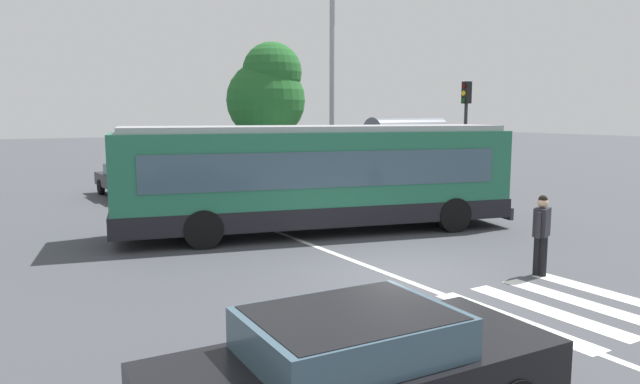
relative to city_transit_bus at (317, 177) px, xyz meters
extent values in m
plane|color=#424449|center=(-0.72, -4.74, -1.59)|extent=(160.00, 160.00, 0.00)
cylinder|color=black|center=(3.95, 0.24, -1.09)|extent=(1.04, 0.53, 1.00)
cylinder|color=black|center=(3.39, -2.04, -1.09)|extent=(1.04, 0.53, 1.00)
cylinder|color=black|center=(-2.99, 1.94, -1.09)|extent=(1.04, 0.53, 1.00)
cylinder|color=black|center=(-3.55, -0.34, -1.09)|extent=(1.04, 0.53, 1.00)
cube|color=#236B4C|center=(-0.02, 0.00, 0.04)|extent=(11.45, 5.12, 2.55)
cube|color=black|center=(-0.02, 0.00, -0.96)|extent=(11.57, 5.18, 0.55)
cube|color=#3D5666|center=(-0.02, 0.00, 0.34)|extent=(10.16, 4.86, 0.96)
cube|color=#3D5666|center=(5.41, -1.32, 0.24)|extent=(0.57, 2.19, 1.63)
cube|color=black|center=(5.41, -1.32, 1.13)|extent=(0.52, 1.90, 0.28)
cube|color=#99999E|center=(-0.02, 0.00, 1.39)|extent=(10.97, 4.82, 0.16)
cube|color=#28282B|center=(5.52, -1.35, -1.16)|extent=(0.72, 2.51, 0.36)
cylinder|color=black|center=(1.64, -6.34, -1.16)|extent=(0.16, 0.16, 0.85)
cylinder|color=black|center=(1.69, -6.45, -1.16)|extent=(0.16, 0.16, 0.85)
cube|color=#232328|center=(1.67, -6.40, -0.44)|extent=(0.47, 0.39, 0.60)
cylinder|color=#232328|center=(1.44, -6.49, -0.47)|extent=(0.10, 0.10, 0.55)
cylinder|color=#232328|center=(1.89, -6.31, -0.47)|extent=(0.10, 0.10, 0.55)
sphere|color=tan|center=(1.67, -6.40, -0.03)|extent=(0.22, 0.22, 0.22)
sphere|color=black|center=(1.67, -6.40, 0.04)|extent=(0.19, 0.19, 0.19)
cylinder|color=black|center=(-3.71, -8.67, -1.27)|extent=(0.65, 0.22, 0.64)
cube|color=black|center=(-5.13, -9.45, -0.95)|extent=(4.57, 1.99, 0.52)
cube|color=#3D5666|center=(-5.22, -9.45, -0.47)|extent=(2.22, 1.68, 0.44)
cube|color=black|center=(-5.22, -9.45, -0.28)|extent=(2.04, 1.61, 0.09)
cylinder|color=black|center=(-3.79, 11.51, -1.27)|extent=(0.21, 0.64, 0.64)
cylinder|color=black|center=(-2.11, 11.55, -1.27)|extent=(0.21, 0.64, 0.64)
cylinder|color=black|center=(-3.72, 8.72, -1.27)|extent=(0.21, 0.64, 0.64)
cylinder|color=black|center=(-2.05, 8.76, -1.27)|extent=(0.21, 0.64, 0.64)
cube|color=black|center=(-2.92, 10.14, -0.95)|extent=(1.92, 4.54, 0.52)
cube|color=#3D5666|center=(-2.92, 10.05, -0.47)|extent=(1.65, 2.20, 0.44)
cube|color=black|center=(-2.92, 10.05, -0.28)|extent=(1.57, 2.01, 0.09)
cylinder|color=black|center=(-1.08, 11.87, -1.27)|extent=(0.20, 0.64, 0.64)
cylinder|color=black|center=(0.59, 11.89, -1.27)|extent=(0.20, 0.64, 0.64)
cylinder|color=black|center=(-1.06, 9.08, -1.27)|extent=(0.20, 0.64, 0.64)
cylinder|color=black|center=(0.61, 9.10, -1.27)|extent=(0.20, 0.64, 0.64)
cube|color=#234293|center=(-0.23, 10.49, -0.95)|extent=(1.85, 4.51, 0.52)
cube|color=#3D5666|center=(-0.23, 10.40, -0.47)|extent=(1.62, 2.17, 0.44)
cube|color=#234293|center=(-0.23, 10.40, -0.28)|extent=(1.54, 1.99, 0.09)
cylinder|color=black|center=(1.69, 11.80, -1.27)|extent=(0.23, 0.65, 0.64)
cylinder|color=black|center=(3.36, 11.71, -1.27)|extent=(0.23, 0.65, 0.64)
cylinder|color=black|center=(1.55, 9.01, -1.27)|extent=(0.23, 0.65, 0.64)
cylinder|color=black|center=(3.23, 8.93, -1.27)|extent=(0.23, 0.65, 0.64)
cube|color=#196B70|center=(2.46, 10.36, -0.95)|extent=(2.04, 4.59, 0.52)
cube|color=#3D5666|center=(2.45, 10.27, -0.47)|extent=(1.71, 2.24, 0.44)
cube|color=#196B70|center=(2.45, 10.27, -0.28)|extent=(1.63, 2.05, 0.09)
cylinder|color=black|center=(4.12, 11.79, -1.27)|extent=(0.22, 0.64, 0.64)
cylinder|color=black|center=(5.80, 11.83, -1.27)|extent=(0.22, 0.64, 0.64)
cylinder|color=black|center=(4.19, 9.00, -1.27)|extent=(0.22, 0.64, 0.64)
cylinder|color=black|center=(5.87, 9.04, -1.27)|extent=(0.22, 0.64, 0.64)
cube|color=white|center=(5.00, 10.41, -0.95)|extent=(1.93, 4.54, 0.52)
cube|color=#3D5666|center=(5.00, 10.32, -0.47)|extent=(1.65, 2.20, 0.44)
cube|color=white|center=(5.00, 10.32, -0.28)|extent=(1.58, 2.02, 0.09)
cylinder|color=#28282B|center=(9.36, 3.58, 0.32)|extent=(0.14, 0.14, 3.82)
cube|color=black|center=(9.36, 3.58, 2.68)|extent=(0.28, 0.32, 0.90)
cylinder|color=#410907|center=(9.19, 3.58, 2.95)|extent=(0.04, 0.20, 0.20)
cylinder|color=yellow|center=(9.19, 3.58, 2.65)|extent=(0.04, 0.20, 0.20)
cylinder|color=#093B10|center=(9.19, 3.58, 2.35)|extent=(0.04, 0.20, 0.20)
cylinder|color=#28282B|center=(6.49, 6.20, -0.44)|extent=(0.12, 0.12, 2.30)
cylinder|color=#28282B|center=(10.20, 6.20, -0.44)|extent=(0.12, 0.12, 2.30)
cube|color=slate|center=(8.35, 6.90, -0.32)|extent=(3.56, 0.04, 1.93)
cylinder|color=#515660|center=(8.35, 6.20, 0.89)|extent=(3.79, 1.54, 1.54)
cube|color=#4C3823|center=(8.35, 6.20, -1.14)|extent=(2.97, 0.36, 0.08)
cylinder|color=#939399|center=(4.14, 5.76, 3.58)|extent=(0.20, 0.20, 10.33)
cylinder|color=brown|center=(5.63, 14.91, -0.28)|extent=(0.36, 0.36, 2.62)
sphere|color=#236028|center=(5.63, 14.91, 2.54)|extent=(4.31, 4.31, 4.31)
sphere|color=#236028|center=(5.89, 14.63, 4.05)|extent=(3.23, 3.23, 3.23)
cube|color=silver|center=(-4.55, -7.96, -1.58)|extent=(0.45, 3.23, 0.01)
cube|color=silver|center=(-3.65, -7.96, -1.58)|extent=(0.45, 3.23, 0.01)
cube|color=silver|center=(-2.76, -7.96, -1.58)|extent=(0.45, 3.23, 0.01)
cube|color=silver|center=(-1.86, -7.96, -1.58)|extent=(0.45, 3.23, 0.01)
cube|color=silver|center=(-0.97, -7.96, -1.58)|extent=(0.45, 3.23, 0.01)
cube|color=silver|center=(-0.07, -7.96, -1.58)|extent=(0.45, 3.23, 0.01)
cube|color=silver|center=(0.82, -7.96, -1.58)|extent=(0.45, 3.23, 0.01)
cube|color=silver|center=(1.72, -7.96, -1.58)|extent=(0.45, 3.23, 0.01)
cube|color=silver|center=(-1.00, -2.74, -1.58)|extent=(0.16, 24.00, 0.01)
camera|label=1|loc=(-8.53, -14.30, 1.81)|focal=32.86mm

